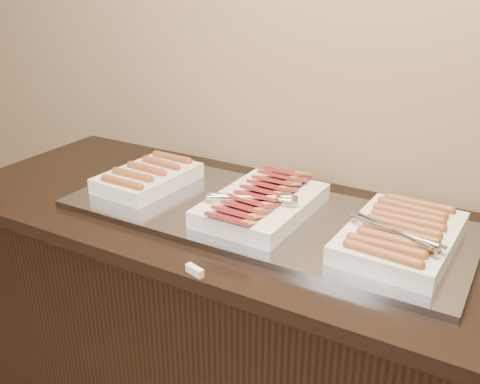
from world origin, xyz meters
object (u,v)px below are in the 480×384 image
Objects in this scene: dish_right at (401,235)px; warming_tray at (262,215)px; counter at (255,338)px; dish_left at (148,177)px; dish_center at (262,202)px.

warming_tray is at bearing -178.31° from dish_right.
warming_tray is 2.98× the size of dish_right.
dish_left reaches higher than counter.
dish_right reaches higher than dish_left.
dish_right is (0.41, -0.00, -0.00)m from dish_center.
dish_right is at bearing 3.31° from dish_left.
counter is at bearing 3.54° from dish_left.
dish_center reaches higher than counter.
dish_right is at bearing -0.47° from warming_tray.
dish_center is 0.41m from dish_right.
dish_center reaches higher than dish_right.
dish_center reaches higher than warming_tray.
dish_center is at bearing -9.29° from counter.
dish_right is (0.41, -0.00, 0.04)m from warming_tray.
counter is at bearing 171.50° from dish_center.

